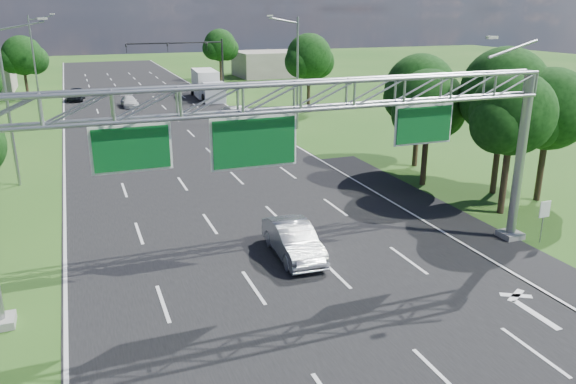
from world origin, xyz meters
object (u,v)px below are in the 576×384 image
box_truck (207,85)px  regulatory_sign (544,213)px  sign_gantry (299,112)px  silver_sedan (293,240)px  traffic_signal (195,54)px

box_truck → regulatory_sign: bearing=-81.0°
sign_gantry → silver_sedan: size_ratio=4.98×
traffic_signal → silver_sedan: 51.83m
regulatory_sign → silver_sedan: 11.94m
regulatory_sign → box_truck: 50.72m
traffic_signal → box_truck: 5.00m
sign_gantry → regulatory_sign: (12.07, -1.02, -5.38)m
silver_sedan → box_truck: (7.19, 47.72, 0.86)m
regulatory_sign → silver_sedan: size_ratio=0.45×
silver_sedan → box_truck: 48.26m
regulatory_sign → sign_gantry: bearing=175.2°
traffic_signal → box_truck: (0.52, -3.50, -3.53)m
silver_sedan → box_truck: bearing=83.7°
traffic_signal → silver_sedan: (-6.67, -51.21, -4.39)m
traffic_signal → box_truck: size_ratio=1.34×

